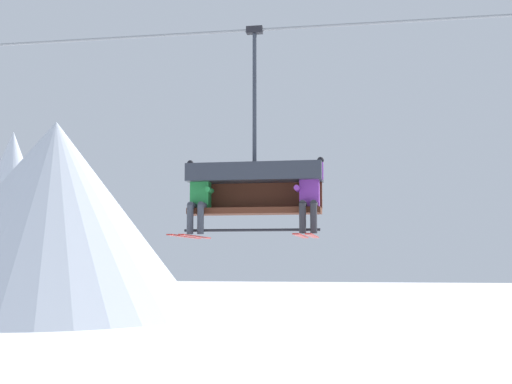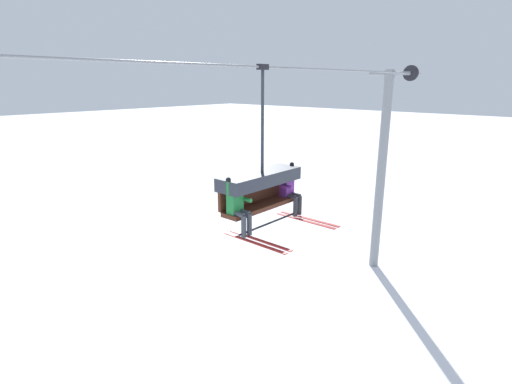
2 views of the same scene
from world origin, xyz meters
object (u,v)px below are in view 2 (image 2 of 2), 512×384
object	(u,v)px
lift_tower_far	(382,168)
skier_green	(239,206)
skier_purple	(291,190)
chairlift_chair	(260,183)

from	to	relation	value
lift_tower_far	skier_green	world-z (taller)	lift_tower_far
skier_green	skier_purple	xyz separation A→B (m)	(1.85, 0.00, 0.00)
lift_tower_far	chairlift_chair	world-z (taller)	lift_tower_far
lift_tower_far	skier_green	xyz separation A→B (m)	(-9.17, -0.92, 0.74)
lift_tower_far	skier_green	size ratio (longest dim) A/B	4.80
lift_tower_far	chairlift_chair	bearing A→B (deg)	-175.08
chairlift_chair	skier_green	bearing A→B (deg)	-167.01
chairlift_chair	skier_purple	distance (m)	1.00
lift_tower_far	skier_purple	world-z (taller)	lift_tower_far
lift_tower_far	skier_purple	xyz separation A→B (m)	(-7.32, -0.92, 0.74)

